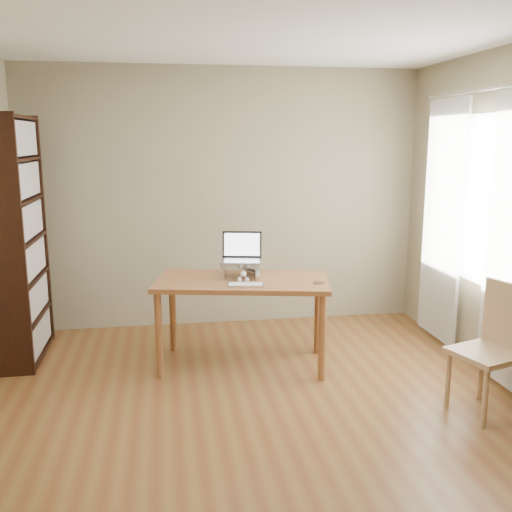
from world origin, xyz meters
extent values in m
cube|color=brown|center=(0.00, 0.00, -0.01)|extent=(4.00, 4.50, 0.02)
cube|color=white|center=(0.00, 0.00, 2.61)|extent=(4.00, 4.50, 0.02)
cube|color=gray|center=(0.00, 2.26, 1.30)|extent=(4.00, 0.02, 2.60)
cube|color=gray|center=(0.00, -2.26, 1.30)|extent=(4.00, 0.02, 2.60)
cube|color=white|center=(1.98, 0.80, 1.40)|extent=(0.01, 1.80, 1.40)
cube|color=black|center=(-1.84, 1.12, 1.05)|extent=(0.30, 0.04, 2.10)
cube|color=black|center=(-1.84, 1.98, 1.05)|extent=(0.30, 0.04, 2.10)
cube|color=black|center=(-1.98, 1.55, 1.05)|extent=(0.02, 0.90, 2.10)
cube|color=black|center=(-1.84, 1.55, 0.03)|extent=(0.30, 0.84, 0.02)
cube|color=black|center=(-1.81, 1.55, 0.20)|extent=(0.20, 0.78, 0.28)
cube|color=black|center=(-1.84, 1.55, 0.37)|extent=(0.30, 0.84, 0.03)
cube|color=black|center=(-1.81, 1.55, 0.54)|extent=(0.20, 0.78, 0.28)
cube|color=black|center=(-1.84, 1.55, 0.71)|extent=(0.30, 0.84, 0.02)
cube|color=black|center=(-1.81, 1.55, 0.88)|extent=(0.20, 0.78, 0.28)
cube|color=black|center=(-1.84, 1.55, 1.05)|extent=(0.30, 0.84, 0.02)
cube|color=black|center=(-1.81, 1.55, 1.22)|extent=(0.20, 0.78, 0.28)
cube|color=black|center=(-1.84, 1.55, 1.39)|extent=(0.30, 0.84, 0.02)
cube|color=black|center=(-1.81, 1.55, 1.56)|extent=(0.20, 0.78, 0.28)
cube|color=black|center=(-1.84, 1.55, 1.73)|extent=(0.30, 0.84, 0.02)
cube|color=black|center=(-1.81, 1.55, 1.90)|extent=(0.20, 0.78, 0.28)
cube|color=black|center=(-1.84, 1.55, 2.07)|extent=(0.30, 0.84, 0.03)
cube|color=white|center=(1.92, 1.35, 1.15)|extent=(0.03, 0.70, 2.20)
cylinder|color=silver|center=(1.92, 0.80, 2.28)|extent=(0.03, 1.90, 0.03)
cube|color=brown|center=(0.02, 1.06, 0.73)|extent=(1.54, 0.99, 0.04)
cylinder|color=brown|center=(-0.63, 1.36, 0.35)|extent=(0.06, 0.06, 0.71)
cylinder|color=brown|center=(0.67, 1.36, 0.35)|extent=(0.06, 0.06, 0.71)
cylinder|color=brown|center=(-0.63, 0.77, 0.35)|extent=(0.06, 0.06, 0.71)
cylinder|color=brown|center=(0.67, 0.77, 0.35)|extent=(0.06, 0.06, 0.71)
cube|color=silver|center=(-0.12, 1.14, 0.81)|extent=(0.03, 0.25, 0.12)
cube|color=silver|center=(0.17, 1.14, 0.81)|extent=(0.03, 0.25, 0.12)
cube|color=silver|center=(0.02, 1.14, 0.88)|extent=(0.32, 0.25, 0.01)
cube|color=silver|center=(0.02, 1.14, 0.89)|extent=(0.38, 0.30, 0.02)
cube|color=black|center=(0.02, 1.28, 1.01)|extent=(0.34, 0.12, 0.22)
cube|color=white|center=(0.02, 1.27, 1.01)|extent=(0.31, 0.10, 0.19)
cube|color=silver|center=(0.02, 0.84, 0.76)|extent=(0.30, 0.17, 0.02)
cube|color=silver|center=(0.02, 0.84, 0.77)|extent=(0.28, 0.14, 0.00)
cylinder|color=#4F391B|center=(0.62, 0.85, 0.75)|extent=(0.09, 0.09, 0.01)
ellipsoid|color=#413933|center=(0.03, 1.17, 0.82)|extent=(0.18, 0.40, 0.14)
ellipsoid|color=#413933|center=(0.03, 1.28, 0.81)|extent=(0.16, 0.17, 0.13)
ellipsoid|color=#413933|center=(0.03, 0.98, 0.84)|extent=(0.11, 0.10, 0.10)
ellipsoid|color=silver|center=(0.03, 1.02, 0.80)|extent=(0.10, 0.10, 0.09)
sphere|color=silver|center=(0.03, 0.95, 0.82)|extent=(0.05, 0.05, 0.05)
cone|color=#413933|center=(0.01, 0.99, 0.89)|extent=(0.03, 0.04, 0.04)
cone|color=#413933|center=(0.06, 0.99, 0.89)|extent=(0.03, 0.04, 0.04)
cylinder|color=silver|center=(0.00, 0.97, 0.77)|extent=(0.03, 0.10, 0.03)
cylinder|color=silver|center=(0.06, 0.97, 0.77)|extent=(0.03, 0.10, 0.03)
cylinder|color=#413933|center=(0.12, 1.30, 0.77)|extent=(0.14, 0.22, 0.03)
cube|color=tan|center=(1.57, -0.07, 0.44)|extent=(0.51, 0.51, 0.04)
cylinder|color=tan|center=(1.40, -0.24, 0.22)|extent=(0.04, 0.04, 0.44)
cylinder|color=tan|center=(1.40, 0.09, 0.22)|extent=(0.04, 0.04, 0.44)
cylinder|color=tan|center=(1.73, 0.09, 0.22)|extent=(0.04, 0.04, 0.44)
camera|label=1|loc=(-0.60, -3.50, 1.89)|focal=40.00mm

